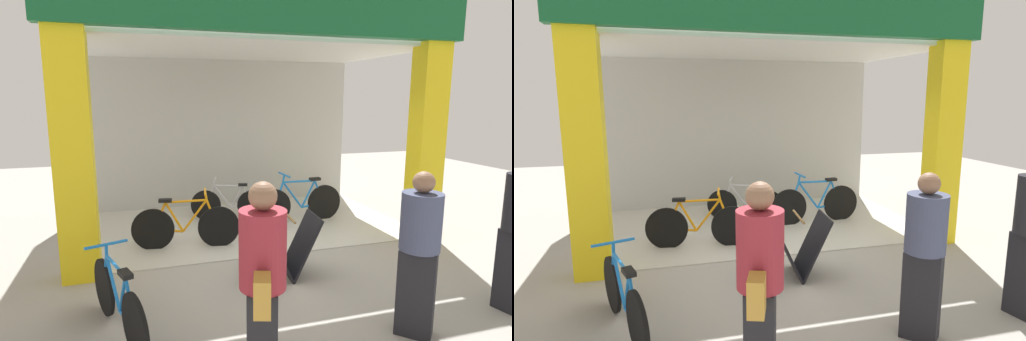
# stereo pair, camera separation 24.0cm
# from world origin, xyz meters

# --- Properties ---
(ground_plane) EXTENTS (19.28, 19.28, 0.00)m
(ground_plane) POSITION_xyz_m (0.00, 0.00, 0.00)
(ground_plane) COLOR #9E9991
(ground_plane) RESTS_ON ground
(shop_facade) EXTENTS (5.84, 3.52, 3.81)m
(shop_facade) POSITION_xyz_m (0.00, 1.68, 2.05)
(shop_facade) COLOR beige
(shop_facade) RESTS_ON ground
(bicycle_inside_0) EXTENTS (1.72, 0.47, 0.95)m
(bicycle_inside_0) POSITION_xyz_m (1.04, 1.42, 0.38)
(bicycle_inside_0) COLOR black
(bicycle_inside_0) RESTS_ON ground
(bicycle_inside_1) EXTENTS (1.41, 0.50, 0.80)m
(bicycle_inside_1) POSITION_xyz_m (-0.18, 1.97, 0.32)
(bicycle_inside_1) COLOR black
(bicycle_inside_1) RESTS_ON ground
(bicycle_inside_2) EXTENTS (1.64, 0.45, 0.91)m
(bicycle_inside_2) POSITION_xyz_m (-1.17, 0.69, 0.36)
(bicycle_inside_2) COLOR black
(bicycle_inside_2) RESTS_ON ground
(bicycle_parked_0) EXTENTS (0.57, 1.50, 0.86)m
(bicycle_parked_0) POSITION_xyz_m (-2.11, -1.48, 0.34)
(bicycle_parked_0) COLOR black
(bicycle_parked_0) RESTS_ON ground
(sandwich_board_sign) EXTENTS (0.81, 0.65, 0.82)m
(sandwich_board_sign) POSITION_xyz_m (-0.01, -0.67, 0.41)
(sandwich_board_sign) COLOR black
(sandwich_board_sign) RESTS_ON ground
(pedestrian_0) EXTENTS (0.47, 0.65, 1.69)m
(pedestrian_0) POSITION_xyz_m (-0.97, -2.56, 0.89)
(pedestrian_0) COLOR black
(pedestrian_0) RESTS_ON ground
(pedestrian_3) EXTENTS (0.54, 0.54, 1.64)m
(pedestrian_3) POSITION_xyz_m (0.69, -2.31, 0.86)
(pedestrian_3) COLOR black
(pedestrian_3) RESTS_ON ground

